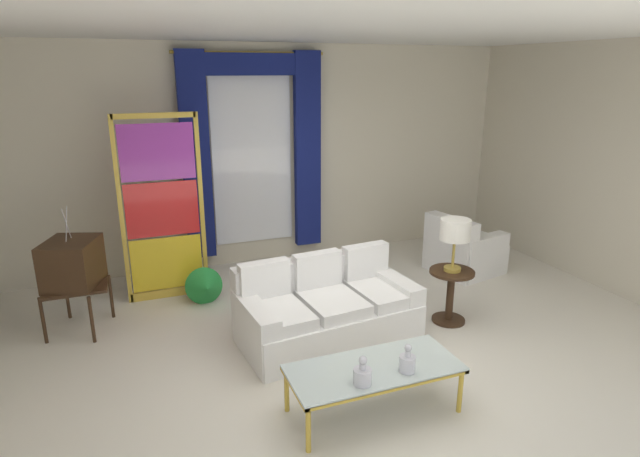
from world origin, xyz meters
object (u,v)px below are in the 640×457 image
object	(u,v)px
bottle_blue_decanter	(363,375)
couch_white_long	(325,309)
vintage_tv	(72,265)
stained_glass_divider	(163,213)
armchair_white	(462,251)
round_side_table	(450,291)
coffee_table	(374,371)
peacock_figurine	(205,288)
table_lamp_brass	(455,232)
bottle_crystal_tall	(407,362)

from	to	relation	value
bottle_blue_decanter	couch_white_long	bearing A→B (deg)	79.13
couch_white_long	vintage_tv	size ratio (longest dim) A/B	1.36
vintage_tv	stained_glass_divider	bearing A→B (deg)	28.94
couch_white_long	armchair_white	distance (m)	2.62
vintage_tv	round_side_table	world-z (taller)	vintage_tv
coffee_table	peacock_figurine	size ratio (longest dim) A/B	2.29
couch_white_long	table_lamp_brass	size ratio (longest dim) A/B	3.22
round_side_table	coffee_table	bearing A→B (deg)	-142.94
bottle_blue_decanter	bottle_crystal_tall	xyz separation A→B (m)	(0.40, 0.03, 0.00)
coffee_table	armchair_white	bearing A→B (deg)	42.78
stained_glass_divider	round_side_table	distance (m)	3.39
bottle_blue_decanter	vintage_tv	size ratio (longest dim) A/B	0.17
bottle_blue_decanter	stained_glass_divider	xyz separation A→B (m)	(-1.12, 3.08, 0.57)
vintage_tv	armchair_white	world-z (taller)	vintage_tv
stained_glass_divider	table_lamp_brass	size ratio (longest dim) A/B	3.86
bottle_crystal_tall	table_lamp_brass	size ratio (longest dim) A/B	0.41
round_side_table	peacock_figurine	bearing A→B (deg)	150.61
couch_white_long	peacock_figurine	world-z (taller)	couch_white_long
table_lamp_brass	armchair_white	bearing A→B (deg)	49.59
coffee_table	stained_glass_divider	xyz separation A→B (m)	(-1.31, 2.90, 0.68)
couch_white_long	peacock_figurine	size ratio (longest dim) A/B	3.06
table_lamp_brass	vintage_tv	bearing A→B (deg)	161.74
bottle_crystal_tall	table_lamp_brass	bearing A→B (deg)	44.83
bottle_crystal_tall	peacock_figurine	world-z (taller)	bottle_crystal_tall
vintage_tv	armchair_white	distance (m)	4.80
stained_glass_divider	peacock_figurine	world-z (taller)	stained_glass_divider
peacock_figurine	armchair_white	bearing A→B (deg)	-2.79
peacock_figurine	vintage_tv	bearing A→B (deg)	-174.79
coffee_table	bottle_crystal_tall	distance (m)	0.28
armchair_white	round_side_table	bearing A→B (deg)	-130.41
bottle_crystal_tall	couch_white_long	bearing A→B (deg)	94.47
vintage_tv	stained_glass_divider	xyz separation A→B (m)	(0.97, 0.54, 0.33)
bottle_blue_decanter	stained_glass_divider	world-z (taller)	stained_glass_divider
bottle_blue_decanter	armchair_white	bearing A→B (deg)	42.84
bottle_crystal_tall	armchair_white	world-z (taller)	armchair_white
armchair_white	round_side_table	xyz separation A→B (m)	(-1.02, -1.20, 0.07)
bottle_crystal_tall	round_side_table	size ratio (longest dim) A/B	0.39
bottle_crystal_tall	vintage_tv	size ratio (longest dim) A/B	0.17
couch_white_long	stained_glass_divider	world-z (taller)	stained_glass_divider
round_side_table	armchair_white	bearing A→B (deg)	49.59
armchair_white	round_side_table	size ratio (longest dim) A/B	1.62
vintage_tv	table_lamp_brass	world-z (taller)	vintage_tv
armchair_white	stained_glass_divider	size ratio (longest dim) A/B	0.44
bottle_blue_decanter	peacock_figurine	bearing A→B (deg)	105.56
bottle_crystal_tall	vintage_tv	xyz separation A→B (m)	(-2.48, 2.52, 0.24)
armchair_white	peacock_figurine	bearing A→B (deg)	177.21
couch_white_long	peacock_figurine	xyz separation A→B (m)	(-1.03, 1.19, -0.08)
vintage_tv	table_lamp_brass	xyz separation A→B (m)	(3.76, -1.24, 0.30)
bottle_blue_decanter	round_side_table	distance (m)	2.13
bottle_blue_decanter	armchair_white	world-z (taller)	armchair_white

